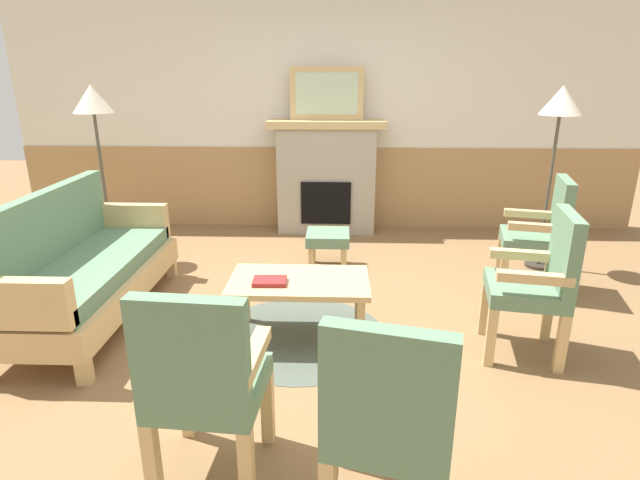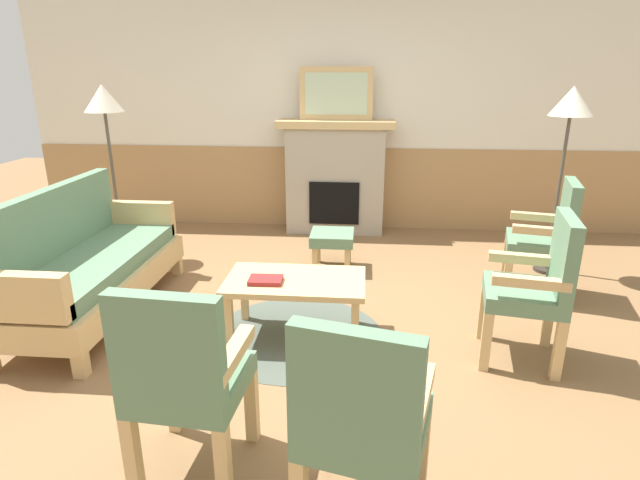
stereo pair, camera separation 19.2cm
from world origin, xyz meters
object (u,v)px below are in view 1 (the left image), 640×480
object	(u,v)px
fireplace	(326,176)
coffee_table	(299,286)
couch	(86,270)
armchair_front_left	(204,379)
book_on_table	(270,281)
floor_lamp_by_couch	(94,111)
floor_lamp_by_chairs	(560,113)
framed_picture	(327,94)
armchair_by_window_left	(542,230)
armchair_front_center	(389,415)
footstool	(328,240)
armchair_near_fireplace	(539,278)

from	to	relation	value
fireplace	coffee_table	distance (m)	2.54
couch	armchair_front_left	world-z (taller)	same
fireplace	book_on_table	world-z (taller)	fireplace
fireplace	floor_lamp_by_couch	world-z (taller)	floor_lamp_by_couch
coffee_table	floor_lamp_by_chairs	distance (m)	2.84
couch	coffee_table	bearing A→B (deg)	-7.82
floor_lamp_by_chairs	armchair_front_left	bearing A→B (deg)	-132.12
fireplace	floor_lamp_by_chairs	distance (m)	2.48
framed_picture	coffee_table	bearing A→B (deg)	-92.83
coffee_table	armchair_by_window_left	size ratio (longest dim) A/B	0.98
framed_picture	floor_lamp_by_couch	xyz separation A→B (m)	(-2.12, -1.01, -0.11)
book_on_table	coffee_table	bearing A→B (deg)	21.89
floor_lamp_by_chairs	armchair_by_window_left	bearing A→B (deg)	-113.15
coffee_table	armchair_front_left	size ratio (longest dim) A/B	0.98
armchair_by_window_left	floor_lamp_by_couch	xyz separation A→B (m)	(-3.96, 0.63, 0.91)
fireplace	floor_lamp_by_chairs	xyz separation A→B (m)	(2.08, -1.09, 0.80)
armchair_front_center	fireplace	bearing A→B (deg)	94.82
framed_picture	armchair_front_center	xyz separation A→B (m)	(0.34, -4.08, -1.02)
armchair_by_window_left	armchair_front_center	bearing A→B (deg)	-121.50
framed_picture	floor_lamp_by_chairs	xyz separation A→B (m)	(2.08, -1.09, -0.11)
framed_picture	armchair_front_center	world-z (taller)	framed_picture
book_on_table	armchair_front_center	xyz separation A→B (m)	(0.66, -1.48, 0.08)
couch	floor_lamp_by_chairs	bearing A→B (deg)	17.69
couch	footstool	xyz separation A→B (m)	(1.78, 1.10, -0.11)
fireplace	coffee_table	xyz separation A→B (m)	(-0.12, -2.52, -0.27)
armchair_near_fireplace	couch	bearing A→B (deg)	173.07
armchair_front_center	floor_lamp_by_chairs	world-z (taller)	floor_lamp_by_chairs
coffee_table	floor_lamp_by_chairs	size ratio (longest dim) A/B	0.57
framed_picture	armchair_by_window_left	world-z (taller)	framed_picture
armchair_near_fireplace	armchair_front_left	size ratio (longest dim) A/B	1.00
coffee_table	footstool	bearing A→B (deg)	82.69
fireplace	book_on_table	bearing A→B (deg)	-96.97
couch	footstool	size ratio (longest dim) A/B	4.50
fireplace	armchair_near_fireplace	world-z (taller)	fireplace
couch	book_on_table	bearing A→B (deg)	-11.90
fireplace	armchair_front_left	distance (m)	3.89
framed_picture	armchair_by_window_left	distance (m)	2.67
armchair_front_left	footstool	bearing A→B (deg)	79.76
armchair_front_left	armchair_near_fireplace	bearing A→B (deg)	32.27
framed_picture	armchair_near_fireplace	bearing A→B (deg)	-61.96
armchair_by_window_left	armchair_front_left	distance (m)	3.17
book_on_table	armchair_front_center	bearing A→B (deg)	-65.95
armchair_near_fireplace	armchair_front_center	distance (m)	1.77
couch	armchair_front_center	size ratio (longest dim) A/B	1.84
fireplace	floor_lamp_by_couch	distance (m)	2.48
coffee_table	armchair_front_left	world-z (taller)	armchair_front_left
couch	floor_lamp_by_couch	size ratio (longest dim) A/B	1.07
armchair_near_fireplace	coffee_table	bearing A→B (deg)	173.98
book_on_table	floor_lamp_by_couch	world-z (taller)	floor_lamp_by_couch
book_on_table	armchair_near_fireplace	xyz separation A→B (m)	(1.75, -0.09, 0.08)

